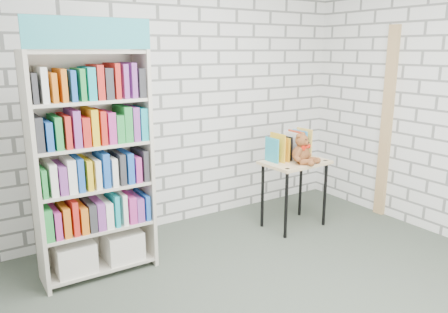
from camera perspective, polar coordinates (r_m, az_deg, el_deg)
room_shell at (r=2.79m, az=9.31°, el=12.35°), size 4.52×4.02×2.81m
bookshelf at (r=3.67m, az=-16.81°, el=-0.99°), size 0.92×0.36×2.07m
display_table at (r=4.62m, az=9.23°, el=-1.80°), size 0.69×0.49×0.72m
table_books at (r=4.63m, az=8.41°, el=1.34°), size 0.48×0.23×0.28m
teddy_bear at (r=4.49m, az=10.23°, el=0.70°), size 0.29×0.28×0.31m
door_trim at (r=5.15m, az=20.46°, el=4.05°), size 0.05×0.12×2.10m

